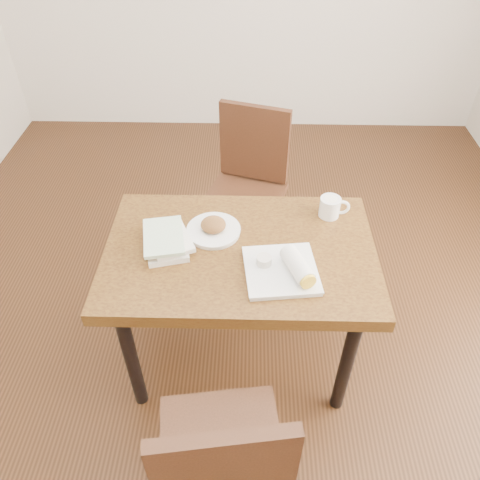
{
  "coord_description": "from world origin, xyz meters",
  "views": [
    {
      "loc": [
        0.04,
        -1.42,
        2.08
      ],
      "look_at": [
        0.0,
        0.0,
        0.8
      ],
      "focal_mm": 35.0,
      "sensor_mm": 36.0,
      "label": 1
    }
  ],
  "objects_px": {
    "chair_near": "(223,464)",
    "plate_burrito": "(286,269)",
    "table": "(240,264)",
    "book_stack": "(166,240)",
    "chair_far": "(248,180)",
    "coffee_mug": "(331,207)",
    "plate_scone": "(213,228)"
  },
  "relations": [
    {
      "from": "table",
      "to": "plate_scone",
      "type": "bearing_deg",
      "value": 139.07
    },
    {
      "from": "plate_burrito",
      "to": "book_stack",
      "type": "height_order",
      "value": "plate_burrito"
    },
    {
      "from": "chair_far",
      "to": "coffee_mug",
      "type": "xyz_separation_m",
      "value": [
        0.37,
        -0.56,
        0.25
      ]
    },
    {
      "from": "plate_scone",
      "to": "plate_burrito",
      "type": "bearing_deg",
      "value": -38.99
    },
    {
      "from": "chair_near",
      "to": "plate_burrito",
      "type": "bearing_deg",
      "value": 71.66
    },
    {
      "from": "chair_near",
      "to": "plate_scone",
      "type": "bearing_deg",
      "value": 95.31
    },
    {
      "from": "chair_near",
      "to": "book_stack",
      "type": "height_order",
      "value": "chair_near"
    },
    {
      "from": "coffee_mug",
      "to": "plate_burrito",
      "type": "distance_m",
      "value": 0.43
    },
    {
      "from": "plate_burrito",
      "to": "book_stack",
      "type": "relative_size",
      "value": 1.1
    },
    {
      "from": "table",
      "to": "book_stack",
      "type": "xyz_separation_m",
      "value": [
        -0.31,
        0.01,
        0.12
      ]
    },
    {
      "from": "chair_near",
      "to": "plate_burrito",
      "type": "distance_m",
      "value": 0.72
    },
    {
      "from": "chair_far",
      "to": "book_stack",
      "type": "xyz_separation_m",
      "value": [
        -0.33,
        -0.78,
        0.23
      ]
    },
    {
      "from": "plate_burrito",
      "to": "book_stack",
      "type": "bearing_deg",
      "value": 162.48
    },
    {
      "from": "book_stack",
      "to": "plate_scone",
      "type": "bearing_deg",
      "value": 24.77
    },
    {
      "from": "table",
      "to": "book_stack",
      "type": "relative_size",
      "value": 3.98
    },
    {
      "from": "table",
      "to": "chair_near",
      "type": "bearing_deg",
      "value": -92.44
    },
    {
      "from": "table",
      "to": "chair_near",
      "type": "xyz_separation_m",
      "value": [
        -0.03,
        -0.79,
        -0.11
      ]
    },
    {
      "from": "table",
      "to": "book_stack",
      "type": "distance_m",
      "value": 0.33
    },
    {
      "from": "plate_scone",
      "to": "plate_burrito",
      "type": "height_order",
      "value": "plate_burrito"
    },
    {
      "from": "chair_near",
      "to": "chair_far",
      "type": "relative_size",
      "value": 1.0
    },
    {
      "from": "chair_near",
      "to": "coffee_mug",
      "type": "height_order",
      "value": "chair_near"
    },
    {
      "from": "table",
      "to": "coffee_mug",
      "type": "relative_size",
      "value": 8.28
    },
    {
      "from": "table",
      "to": "book_stack",
      "type": "height_order",
      "value": "book_stack"
    },
    {
      "from": "chair_far",
      "to": "plate_scone",
      "type": "bearing_deg",
      "value": -101.68
    },
    {
      "from": "table",
      "to": "chair_far",
      "type": "relative_size",
      "value": 1.19
    },
    {
      "from": "chair_far",
      "to": "plate_burrito",
      "type": "height_order",
      "value": "chair_far"
    },
    {
      "from": "plate_scone",
      "to": "coffee_mug",
      "type": "xyz_separation_m",
      "value": [
        0.52,
        0.13,
        0.03
      ]
    },
    {
      "from": "chair_far",
      "to": "coffee_mug",
      "type": "height_order",
      "value": "chair_far"
    },
    {
      "from": "chair_near",
      "to": "plate_burrito",
      "type": "xyz_separation_m",
      "value": [
        0.22,
        0.65,
        0.23
      ]
    },
    {
      "from": "chair_near",
      "to": "coffee_mug",
      "type": "bearing_deg",
      "value": 67.12
    },
    {
      "from": "chair_far",
      "to": "table",
      "type": "bearing_deg",
      "value": -91.9
    },
    {
      "from": "table",
      "to": "chair_near",
      "type": "relative_size",
      "value": 1.19
    }
  ]
}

